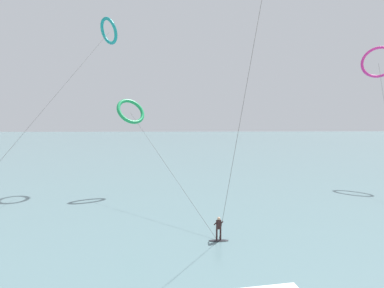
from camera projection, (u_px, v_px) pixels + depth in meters
sea_water at (183, 142)px, 112.04m from camera, size 400.00×200.00×0.08m
surfer_charcoal at (219, 230)px, 20.44m from camera, size 1.40×0.62×1.70m
kite_emerald at (131, 111)px, 33.78m from camera, size 10.30×16.36×10.98m
kite_teal at (109, 31)px, 38.02m from camera, size 8.70×23.21×21.59m
kite_magenta at (379, 62)px, 39.43m from camera, size 7.41×13.96×18.33m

